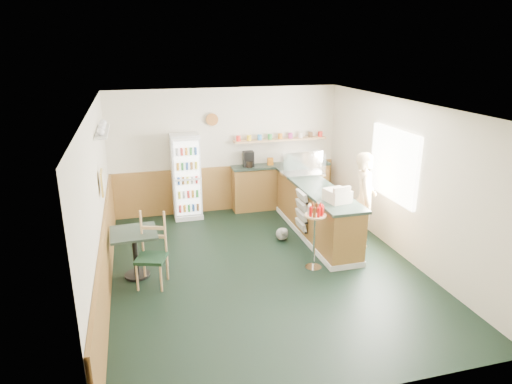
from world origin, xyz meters
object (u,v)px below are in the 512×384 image
object	(u,v)px
drinks_fridge	(186,177)
cash_register	(337,196)
display_case	(303,164)
shopkeeper	(364,199)
cafe_table	(135,245)
cafe_chair	(150,247)
condiment_stand	(315,225)

from	to	relation	value
drinks_fridge	cash_register	world-z (taller)	drinks_fridge
display_case	shopkeeper	bearing A→B (deg)	-62.37
cafe_table	cafe_chair	bearing A→B (deg)	-48.22
display_case	cafe_chair	xyz separation A→B (m)	(-3.16, -1.81, -0.64)
cash_register	drinks_fridge	bearing A→B (deg)	120.60
cafe_chair	condiment_stand	bearing A→B (deg)	14.39
cafe_table	cafe_chair	size ratio (longest dim) A/B	0.67
condiment_stand	cafe_chair	distance (m)	2.64
cash_register	shopkeeper	bearing A→B (deg)	14.10
cafe_table	shopkeeper	bearing A→B (deg)	2.91
drinks_fridge	cafe_chair	xyz separation A→B (m)	(-0.89, -2.71, -0.30)
drinks_fridge	cash_register	bearing A→B (deg)	-48.50
cash_register	cafe_table	distance (m)	3.45
condiment_stand	shopkeeper	bearing A→B (deg)	29.03
cafe_table	cafe_chair	xyz separation A→B (m)	(0.24, -0.26, 0.05)
cash_register	cafe_chair	world-z (taller)	cash_register
shopkeeper	cash_register	bearing A→B (deg)	139.26
display_case	cash_register	bearing A→B (deg)	-90.00
condiment_stand	cafe_table	xyz separation A→B (m)	(-2.86, 0.48, -0.22)
cash_register	cafe_table	size ratio (longest dim) A/B	0.49
shopkeeper	cafe_chair	bearing A→B (deg)	121.24
display_case	condiment_stand	world-z (taller)	display_case
cash_register	cafe_chair	size ratio (longest dim) A/B	0.33
cash_register	cafe_chair	bearing A→B (deg)	171.76
cafe_chair	drinks_fridge	bearing A→B (deg)	90.90
drinks_fridge	shopkeeper	size ratio (longest dim) A/B	1.03
drinks_fridge	cash_register	size ratio (longest dim) A/B	4.67
shopkeeper	condiment_stand	distance (m)	1.42
drinks_fridge	cash_register	xyz separation A→B (m)	(2.27, -2.57, 0.22)
cash_register	cafe_chair	xyz separation A→B (m)	(-3.16, -0.15, -0.51)
cafe_table	cash_register	bearing A→B (deg)	-1.99
drinks_fridge	cash_register	distance (m)	3.44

